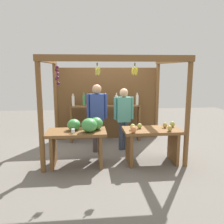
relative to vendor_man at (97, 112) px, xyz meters
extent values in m
plane|color=slate|center=(0.34, 0.04, -0.97)|extent=(12.00, 12.00, 0.00)
cylinder|color=brown|center=(-1.09, -1.03, 0.14)|extent=(0.10, 0.10, 2.23)
cylinder|color=brown|center=(1.76, -1.03, 0.14)|extent=(0.10, 0.10, 2.23)
cylinder|color=brown|center=(-1.09, 1.10, 0.14)|extent=(0.10, 0.10, 2.23)
cylinder|color=brown|center=(1.76, 1.10, 0.14)|extent=(0.10, 0.10, 2.23)
cube|color=brown|center=(0.34, -1.03, 1.19)|extent=(2.95, 0.12, 0.12)
cube|color=brown|center=(-1.09, 0.04, 1.19)|extent=(0.12, 2.23, 0.12)
cube|color=brown|center=(1.76, 0.04, 1.19)|extent=(0.12, 2.23, 0.12)
cube|color=brown|center=(0.34, 1.12, 0.03)|extent=(2.85, 0.04, 2.00)
cylinder|color=brown|center=(0.69, -0.96, 1.08)|extent=(0.02, 0.02, 0.06)
ellipsoid|color=yellow|center=(0.73, -0.96, 0.97)|extent=(0.04, 0.09, 0.14)
ellipsoid|color=yellow|center=(0.72, -0.93, 0.97)|extent=(0.06, 0.06, 0.15)
ellipsoid|color=yellow|center=(0.69, -0.93, 0.97)|extent=(0.07, 0.04, 0.15)
ellipsoid|color=yellow|center=(0.65, -0.94, 0.96)|extent=(0.06, 0.08, 0.15)
ellipsoid|color=yellow|center=(0.66, -0.97, 0.95)|extent=(0.06, 0.08, 0.15)
ellipsoid|color=yellow|center=(0.69, -0.99, 0.95)|extent=(0.08, 0.05, 0.15)
ellipsoid|color=yellow|center=(0.71, -0.98, 0.95)|extent=(0.08, 0.07, 0.15)
cylinder|color=brown|center=(-0.02, -0.96, 1.08)|extent=(0.02, 0.02, 0.06)
ellipsoid|color=#D1CC4C|center=(0.02, -0.95, 0.96)|extent=(0.04, 0.08, 0.14)
ellipsoid|color=#D1CC4C|center=(-0.01, -0.93, 0.98)|extent=(0.05, 0.05, 0.14)
ellipsoid|color=#D1CC4C|center=(-0.03, -0.93, 0.96)|extent=(0.07, 0.05, 0.15)
ellipsoid|color=#D1CC4C|center=(-0.04, -0.96, 0.95)|extent=(0.04, 0.09, 0.14)
ellipsoid|color=#D1CC4C|center=(-0.03, -0.97, 0.96)|extent=(0.08, 0.06, 0.15)
ellipsoid|color=#D1CC4C|center=(0.00, -0.99, 0.95)|extent=(0.05, 0.05, 0.14)
cylinder|color=#4C422D|center=(-0.80, -0.62, 0.84)|extent=(0.01, 0.01, 0.55)
sphere|color=#47142D|center=(-0.80, -0.60, 1.03)|extent=(0.07, 0.07, 0.07)
sphere|color=#47142D|center=(-0.81, -0.60, 0.98)|extent=(0.07, 0.07, 0.07)
sphere|color=#601E42|center=(-0.79, -0.64, 0.91)|extent=(0.06, 0.06, 0.06)
sphere|color=#511938|center=(-0.80, -0.60, 0.83)|extent=(0.06, 0.06, 0.06)
sphere|color=#511938|center=(-0.83, -0.61, 0.80)|extent=(0.06, 0.06, 0.06)
sphere|color=#47142D|center=(-0.79, -0.64, 0.72)|extent=(0.07, 0.07, 0.07)
cube|color=brown|center=(-0.45, -0.76, -0.27)|extent=(1.20, 0.64, 0.06)
cube|color=brown|center=(-0.93, -0.76, -0.64)|extent=(0.06, 0.58, 0.67)
cube|color=brown|center=(0.03, -0.76, -0.64)|extent=(0.06, 0.58, 0.67)
ellipsoid|color=#429347|center=(-0.04, -0.69, -0.11)|extent=(0.33, 0.33, 0.26)
ellipsoid|color=#429347|center=(-0.50, -0.69, -0.13)|extent=(0.34, 0.34, 0.23)
ellipsoid|color=#429347|center=(-0.19, -0.87, -0.10)|extent=(0.41, 0.41, 0.28)
cylinder|color=white|center=(-0.50, -0.94, -0.20)|extent=(0.07, 0.07, 0.09)
cube|color=brown|center=(1.12, -0.76, -0.27)|extent=(1.20, 0.64, 0.06)
cube|color=brown|center=(0.64, -0.76, -0.64)|extent=(0.06, 0.58, 0.67)
cube|color=brown|center=(1.60, -0.76, -0.64)|extent=(0.06, 0.58, 0.67)
ellipsoid|color=#A8B24C|center=(0.87, -0.70, -0.18)|extent=(0.14, 0.14, 0.12)
ellipsoid|color=#E07F47|center=(0.67, -1.02, -0.17)|extent=(0.15, 0.15, 0.14)
ellipsoid|color=#B79E47|center=(1.42, -0.69, -0.18)|extent=(0.13, 0.13, 0.12)
ellipsoid|color=#A8B24C|center=(0.70, -0.80, -0.18)|extent=(0.15, 0.15, 0.13)
ellipsoid|color=#B79E47|center=(1.43, -0.98, -0.18)|extent=(0.12, 0.12, 0.12)
ellipsoid|color=#A8B24C|center=(1.60, -0.64, -0.18)|extent=(0.13, 0.13, 0.13)
cube|color=brown|center=(-0.67, 0.83, -0.47)|extent=(0.05, 0.20, 1.00)
cube|color=brown|center=(1.19, 0.83, -0.47)|extent=(0.05, 0.20, 1.00)
cube|color=brown|center=(0.26, 0.83, 0.01)|extent=(1.85, 0.22, 0.04)
cylinder|color=silver|center=(-0.60, 0.83, 0.16)|extent=(0.07, 0.07, 0.27)
cylinder|color=silver|center=(-0.60, 0.83, 0.32)|extent=(0.03, 0.03, 0.06)
cylinder|color=#338C4C|center=(-0.32, 0.83, 0.18)|extent=(0.07, 0.07, 0.30)
cylinder|color=#338C4C|center=(-0.32, 0.83, 0.36)|extent=(0.03, 0.03, 0.06)
cylinder|color=#D8B266|center=(-0.02, 0.83, 0.15)|extent=(0.06, 0.06, 0.25)
cylinder|color=#D8B266|center=(-0.02, 0.83, 0.30)|extent=(0.03, 0.03, 0.06)
cylinder|color=silver|center=(0.26, 0.83, 0.17)|extent=(0.06, 0.06, 0.28)
cylinder|color=silver|center=(0.26, 0.83, 0.33)|extent=(0.03, 0.03, 0.06)
cylinder|color=silver|center=(0.56, 0.83, 0.17)|extent=(0.06, 0.06, 0.28)
cylinder|color=silver|center=(0.56, 0.83, 0.33)|extent=(0.03, 0.03, 0.06)
cylinder|color=#994C1E|center=(0.83, 0.83, 0.17)|extent=(0.07, 0.07, 0.30)
cylinder|color=#994C1E|center=(0.83, 0.83, 0.35)|extent=(0.03, 0.03, 0.06)
cylinder|color=silver|center=(1.13, 0.83, 0.16)|extent=(0.08, 0.08, 0.27)
cylinder|color=silver|center=(1.13, 0.83, 0.33)|extent=(0.04, 0.04, 0.06)
cylinder|color=#493D40|center=(-0.06, 0.00, -0.59)|extent=(0.11, 0.11, 0.76)
cylinder|color=#493D40|center=(0.06, 0.00, -0.59)|extent=(0.11, 0.11, 0.76)
cube|color=#2D428C|center=(0.00, 0.00, 0.11)|extent=(0.32, 0.19, 0.64)
cylinder|color=#2D428C|center=(-0.20, 0.00, 0.14)|extent=(0.08, 0.08, 0.58)
cylinder|color=#2D428C|center=(0.20, 0.00, 0.14)|extent=(0.08, 0.08, 0.58)
sphere|color=tan|center=(0.00, 0.00, 0.54)|extent=(0.22, 0.22, 0.22)
cylinder|color=#333F54|center=(0.59, 0.09, -0.62)|extent=(0.11, 0.11, 0.71)
cylinder|color=#333F54|center=(0.71, 0.09, -0.62)|extent=(0.11, 0.11, 0.71)
cube|color=teal|center=(0.65, 0.09, 0.04)|extent=(0.32, 0.19, 0.60)
cylinder|color=teal|center=(0.45, 0.09, 0.07)|extent=(0.08, 0.08, 0.54)
cylinder|color=teal|center=(0.85, 0.09, 0.07)|extent=(0.08, 0.08, 0.54)
sphere|color=tan|center=(0.65, 0.09, 0.44)|extent=(0.21, 0.21, 0.21)
camera|label=1|loc=(-0.20, -5.45, 1.00)|focal=37.89mm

